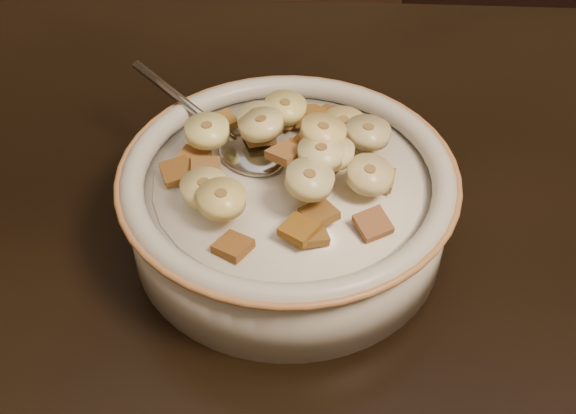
{
  "coord_description": "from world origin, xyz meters",
  "views": [
    {
      "loc": [
        -0.24,
        -0.28,
        1.14
      ],
      "look_at": [
        -0.26,
        0.09,
        0.78
      ],
      "focal_mm": 45.0,
      "sensor_mm": 36.0,
      "label": 1
    }
  ],
  "objects": [
    {
      "name": "cereal_square_4",
      "position": [
        -0.22,
        0.15,
        0.81
      ],
      "size": [
        0.02,
        0.02,
        0.01
      ],
      "primitive_type": "cube",
      "rotation": [
        0.18,
        -0.01,
        0.06
      ],
      "color": "brown",
      "rests_on": "milk"
    },
    {
      "name": "banana_slice_12",
      "position": [
        -0.31,
        0.06,
        0.82
      ],
      "size": [
        0.04,
        0.04,
        0.01
      ],
      "primitive_type": "cylinder",
      "rotation": [
        0.01,
        -0.05,
        0.42
      ],
      "color": "#E6D974",
      "rests_on": "milk"
    },
    {
      "name": "banana_slice_1",
      "position": [
        -0.23,
        0.08,
        0.84
      ],
      "size": [
        0.04,
        0.04,
        0.01
      ],
      "primitive_type": "cylinder",
      "rotation": [
        -0.03,
        0.04,
        0.89
      ],
      "color": "beige",
      "rests_on": "milk"
    },
    {
      "name": "banana_slice_2",
      "position": [
        -0.2,
        0.12,
        0.83
      ],
      "size": [
        0.04,
        0.04,
        0.01
      ],
      "primitive_type": "cylinder",
      "rotation": [
        0.02,
        0.07,
        0.47
      ],
      "color": "#CEB57E",
      "rests_on": "milk"
    },
    {
      "name": "cereal_bowl",
      "position": [
        -0.26,
        0.09,
        0.78
      ],
      "size": [
        0.22,
        0.22,
        0.05
      ],
      "primitive_type": "cylinder",
      "color": "#B2B0AE",
      "rests_on": "table"
    },
    {
      "name": "cereal_square_12",
      "position": [
        -0.2,
        0.14,
        0.81
      ],
      "size": [
        0.03,
        0.03,
        0.01
      ],
      "primitive_type": "cube",
      "rotation": [
        -0.13,
        -0.14,
        2.42
      ],
      "color": "brown",
      "rests_on": "milk"
    },
    {
      "name": "banana_slice_8",
      "position": [
        -0.24,
        0.06,
        0.84
      ],
      "size": [
        0.03,
        0.03,
        0.02
      ],
      "primitive_type": "cylinder",
      "rotation": [
        0.14,
        -0.07,
        1.52
      ],
      "color": "#F8EDA4",
      "rests_on": "milk"
    },
    {
      "name": "cereal_square_25",
      "position": [
        -0.2,
        0.14,
        0.81
      ],
      "size": [
        0.02,
        0.02,
        0.01
      ],
      "primitive_type": "cube",
      "rotation": [
        -0.01,
        -0.03,
        1.78
      ],
      "color": "#955C1D",
      "rests_on": "milk"
    },
    {
      "name": "spoon",
      "position": [
        -0.28,
        0.11,
        0.81
      ],
      "size": [
        0.07,
        0.07,
        0.01
      ],
      "primitive_type": "ellipsoid",
      "rotation": [
        0.0,
        0.0,
        4.01
      ],
      "color": "#97999C",
      "rests_on": "cereal_bowl"
    },
    {
      "name": "banana_slice_9",
      "position": [
        -0.26,
        0.15,
        0.82
      ],
      "size": [
        0.04,
        0.04,
        0.01
      ],
      "primitive_type": "cylinder",
      "rotation": [
        0.1,
        -0.04,
        1.28
      ],
      "color": "#EBD974",
      "rests_on": "milk"
    },
    {
      "name": "cereal_square_1",
      "position": [
        -0.31,
        0.15,
        0.81
      ],
      "size": [
        0.02,
        0.02,
        0.01
      ],
      "primitive_type": "cube",
      "rotation": [
        0.21,
        0.06,
        3.0
      ],
      "color": "#966122",
      "rests_on": "milk"
    },
    {
      "name": "cereal_square_14",
      "position": [
        -0.33,
        0.09,
        0.81
      ],
      "size": [
        0.03,
        0.03,
        0.01
      ],
      "primitive_type": "cube",
      "rotation": [
        0.14,
        -0.07,
        0.41
      ],
      "color": "brown",
      "rests_on": "milk"
    },
    {
      "name": "cereal_square_8",
      "position": [
        -0.26,
        0.15,
        0.81
      ],
      "size": [
        0.03,
        0.03,
        0.01
      ],
      "primitive_type": "cube",
      "rotation": [
        -0.19,
        0.15,
        1.08
      ],
      "color": "brown",
      "rests_on": "milk"
    },
    {
      "name": "cereal_square_2",
      "position": [
        -0.26,
        0.16,
        0.81
      ],
      "size": [
        0.02,
        0.02,
        0.01
      ],
      "primitive_type": "cube",
      "rotation": [
        0.18,
        0.16,
        0.09
      ],
      "color": "#965B1A",
      "rests_on": "milk"
    },
    {
      "name": "cereal_square_18",
      "position": [
        -0.24,
        0.07,
        0.82
      ],
      "size": [
        0.03,
        0.03,
        0.01
      ],
      "primitive_type": "cube",
      "rotation": [
        -0.1,
        -0.02,
        0.74
      ],
      "color": "olive",
      "rests_on": "milk"
    },
    {
      "name": "cereal_square_19",
      "position": [
        -0.25,
        0.03,
        0.82
      ],
      "size": [
        0.03,
        0.03,
        0.01
      ],
      "primitive_type": "cube",
      "rotation": [
        -0.02,
        -0.02,
        0.99
      ],
      "color": "brown",
      "rests_on": "milk"
    },
    {
      "name": "cereal_square_11",
      "position": [
        -0.19,
        0.09,
        0.81
      ],
      "size": [
        0.02,
        0.02,
        0.01
      ],
      "primitive_type": "cube",
      "rotation": [
        -0.04,
        -0.14,
        2.95
      ],
      "color": "#96622D",
      "rests_on": "milk"
    },
    {
      "name": "cereal_square_20",
      "position": [
        -0.28,
        0.15,
        0.81
      ],
      "size": [
        0.02,
        0.02,
        0.01
      ],
      "primitive_type": "cube",
      "rotation": [
        0.13,
        0.08,
        2.97
      ],
      "color": "olive",
      "rests_on": "milk"
    },
    {
      "name": "cereal_square_21",
      "position": [
        -0.24,
        0.15,
        0.81
      ],
      "size": [
        0.02,
        0.02,
        0.01
      ],
      "primitive_type": "cube",
      "rotation": [
        -0.08,
        -0.01,
        0.13
      ],
      "color": "brown",
      "rests_on": "milk"
    },
    {
      "name": "banana_slice_3",
      "position": [
        -0.23,
        0.09,
        0.83
      ],
      "size": [
        0.04,
        0.04,
        0.01
      ],
      "primitive_type": "cylinder",
      "rotation": [
        0.07,
        0.02,
        2.65
      ],
      "color": "#FAE192",
      "rests_on": "milk"
    },
    {
      "name": "chair",
      "position": [
        0.12,
        0.72,
        0.48
      ],
      "size": [
        0.45,
        0.45,
        0.95
      ],
      "primitive_type": "cube",
      "rotation": [
        0.0,
        0.0,
        -0.06
      ],
      "color": "black",
      "rests_on": "floor"
    },
    {
      "name": "cereal_square_5",
      "position": [
        -0.28,
        0.12,
        0.82
      ],
      "size": [
        0.03,
        0.03,
        0.01
      ],
      "primitive_type": "cube",
      "rotation": [
        -0.23,
        0.05,
        0.35
      ],
      "color": "brown",
      "rests_on": "milk"
    },
    {
      "name": "cereal_square_17",
      "position": [
        -0.23,
        0.16,
        0.81
      ],
      "size": [
        0.03,
        0.03,
        0.01
      ],
      "primitive_type": "cube",
      "rotation": [
        -0.21,
        0.02,
        0.97
      ],
      "color": "brown",
      "rests_on": "milk"
    },
    {
      "name": "cereal_square_10",
      "position": [
        -0.24,
        0.05,
        0.82
      ],
      "size": [
        0.03,
        0.03,
        0.01
      ],
      "primitive_type": "cube",
      "rotation": [
        -0.04,
        0.1,
        2.19
      ],
      "color": "brown",
      "rests_on": "milk"
    },
    {
      "name": "cereal_square_29",
      "position": [
        -0.2,
        0.04,
        0.81
      ],
      "size": [
        0.03,
        0.03,
        0.01
      ],
      "primitive_type": "cube",
      "rotation": [
        0.22,
        -0.1,
        0.48
      ],
      "color": "brown",
      "rests_on": "milk"
    },
    {
      "name": "milk",
      "position": [
        -0.26,
        0.09,
        0.8
      ],
      "size": [
        0.19,
        0.19,
        0.0
      ],
      "primitive_type": "cylinder",
      "color": "silver",
      "rests_on": "cereal_bowl"
    },
    {
      "name": "cereal_square_13",
      "position": [
        -0.25,
        0.16,
        0.81
      ],
      "size": [
        0.02,
        0.02,
        0.01
      ],
      "primitive_type": "cube",
      "rotation": [
        -0.18,
        -0.03,
        0.05
      ],
      "color": "#8E5E18",
      "rests_on": "milk"
    },
    {
      "name": "cereal_square_23",
      "position": [
        -0.24,
        0.03,
        0.81
      ],
      "size": [
        0.03,
        0.03,
        0.01
      ],
      "primitive_type": "cube",
      "rotation": [
        0.01,
        0.14,
        0.33
      ],
      "color": "brown",
      "rests_on": "milk"
    },
    {
      "name": "cereal_square_7",
      "position": [
        -0.24,
        0.09,
        0.82
      ],
      "size": [
        0.02,
        0.02,
        0.01
      ],
      "primitive_type": "cube",
      "rotation": [
        0.17,
        -0.04,
        0.09
      ],
      "color": "brown",
      "rests_on": "milk"
    },
    {
      "name": "banana_slice_11",
      "position": [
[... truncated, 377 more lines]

